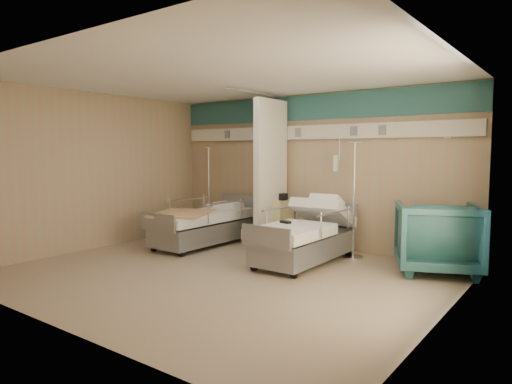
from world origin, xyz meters
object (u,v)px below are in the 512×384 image
(bed_left, at_px, (202,229))
(bedside_cabinet, at_px, (276,222))
(iv_stand_left, at_px, (209,219))
(bed_right, at_px, (305,243))
(visitor_armchair, at_px, (437,237))
(iv_stand_right, at_px, (353,235))

(bed_left, bearing_deg, bedside_cabinet, 40.60)
(iv_stand_left, bearing_deg, bed_right, -15.05)
(bed_left, distance_m, bedside_cabinet, 1.39)
(iv_stand_left, bearing_deg, visitor_armchair, -1.53)
(iv_stand_left, bearing_deg, bedside_cabinet, 6.69)
(bed_right, distance_m, iv_stand_right, 0.88)
(bed_right, xyz_separation_m, bedside_cabinet, (-1.15, 0.90, 0.11))
(visitor_armchair, xyz_separation_m, iv_stand_left, (-4.53, 0.12, -0.14))
(bed_right, relative_size, visitor_armchair, 1.90)
(visitor_armchair, distance_m, iv_stand_left, 4.53)
(bed_right, xyz_separation_m, iv_stand_right, (0.50, 0.72, 0.08))
(iv_stand_right, xyz_separation_m, iv_stand_left, (-3.18, 0.00, -0.01))
(bedside_cabinet, xyz_separation_m, visitor_armchair, (3.00, -0.30, 0.09))
(bed_right, bearing_deg, iv_stand_left, 164.95)
(bed_right, distance_m, bed_left, 2.20)
(iv_stand_right, bearing_deg, iv_stand_left, 179.93)
(bedside_cabinet, relative_size, iv_stand_right, 0.45)
(bed_left, distance_m, visitor_armchair, 4.10)
(bed_right, height_order, visitor_armchair, visitor_armchair)
(bedside_cabinet, distance_m, iv_stand_left, 1.54)
(bed_left, xyz_separation_m, iv_stand_right, (2.70, 0.72, 0.08))
(bedside_cabinet, bearing_deg, bed_left, -139.40)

